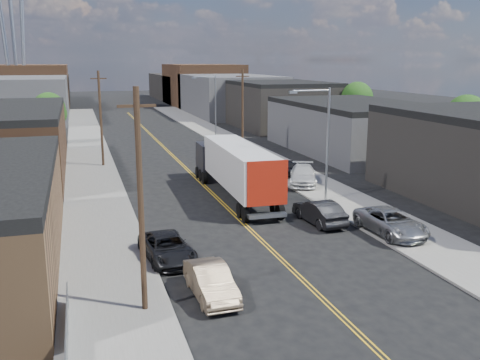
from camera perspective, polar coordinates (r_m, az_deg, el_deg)
ground at (r=74.03m, az=-8.61°, el=3.95°), size 260.00×260.00×0.00m
centerline at (r=59.44m, az=-6.44°, el=1.89°), size 0.32×120.00×0.01m
sidewalk_left at (r=58.48m, az=-15.63°, el=1.39°), size 5.00×140.00×0.15m
sidewalk_right at (r=61.83m, az=2.25°, el=2.44°), size 5.00×140.00×0.15m
industrial_right_b at (r=67.39m, az=12.12°, el=5.58°), size 14.00×24.00×6.10m
industrial_right_c at (r=90.80m, az=4.13°, el=8.07°), size 14.00×22.00×7.60m
skyline_left_a at (r=108.08m, az=-22.19°, el=8.01°), size 16.00×30.00×8.00m
skyline_right_a at (r=111.93m, az=-1.12°, el=9.06°), size 16.00×30.00×8.00m
skyline_left_b at (r=132.91m, az=-21.33°, el=9.22°), size 16.00×26.00×10.00m
skyline_right_b at (r=136.06m, az=-4.06°, el=10.10°), size 16.00×26.00×10.00m
skyline_left_c at (r=152.91m, az=-20.78°, el=9.04°), size 16.00×40.00×7.00m
skyline_right_c at (r=155.66m, az=-5.73°, el=9.83°), size 16.00×40.00×7.00m
streetlight_near at (r=42.01m, az=8.86°, el=4.70°), size 3.39×0.25×9.00m
streetlight_far at (r=74.90m, az=-2.93°, el=8.28°), size 3.39×0.25×9.00m
utility_pole_left_near at (r=23.32m, az=-10.56°, el=-2.22°), size 1.60×0.26×10.00m
utility_pole_left_far at (r=57.79m, az=-14.63°, el=6.40°), size 1.60×0.26×10.00m
utility_pole_right at (r=63.57m, az=0.27°, el=7.34°), size 1.60×0.26×10.00m
tree_left_far at (r=74.79m, az=-19.65°, el=6.97°), size 4.35×4.20×6.97m
tree_right_near at (r=63.54m, az=23.03°, el=6.10°), size 4.60×4.48×7.44m
tree_right_far at (r=83.27m, az=12.40°, el=8.34°), size 4.85×4.76×7.91m
semi_truck at (r=44.10m, az=-0.76°, el=1.54°), size 3.28×16.98×4.44m
car_left_b at (r=25.84m, az=-3.13°, el=-10.76°), size 1.81×4.78×1.56m
car_left_c at (r=30.57m, az=-7.79°, el=-7.18°), size 2.94×5.45×1.45m
car_right_oncoming at (r=37.29m, az=8.45°, el=-3.38°), size 2.08×5.11×1.65m
car_right_lot_a at (r=35.55m, az=15.81°, el=-4.33°), size 2.82×5.80×1.59m
car_right_lot_b at (r=48.27m, az=6.74°, el=0.53°), size 4.28×6.07×1.63m
car_right_lot_c at (r=52.09m, az=5.42°, el=1.32°), size 2.34×4.30×1.39m
car_ahead_truck at (r=59.36m, az=-2.85°, el=2.63°), size 2.94×5.32×1.41m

